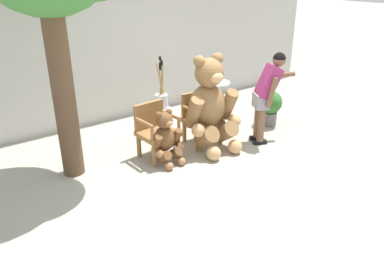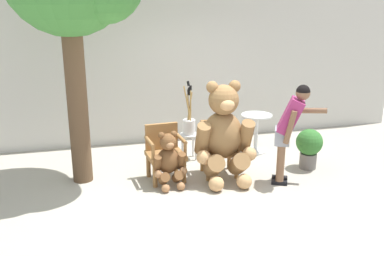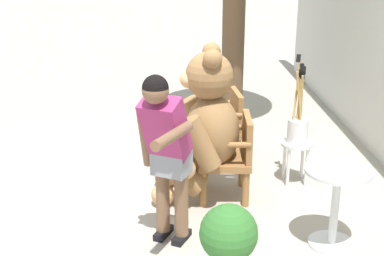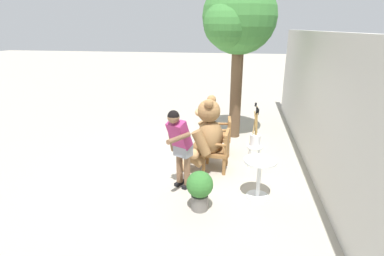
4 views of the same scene
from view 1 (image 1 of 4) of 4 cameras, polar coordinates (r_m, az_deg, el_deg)
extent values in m
plane|color=#A8A091|center=(5.96, 0.44, -4.60)|extent=(60.00, 60.00, 0.00)
cube|color=beige|center=(7.47, -10.85, 12.15)|extent=(10.00, 0.16, 2.80)
cube|color=olive|center=(5.85, -5.20, -0.87)|extent=(0.60, 0.56, 0.07)
cylinder|color=olive|center=(5.67, -5.75, -4.18)|extent=(0.07, 0.07, 0.37)
cylinder|color=olive|center=(5.91, -2.12, -2.85)|extent=(0.07, 0.07, 0.37)
cylinder|color=olive|center=(5.98, -8.09, -2.76)|extent=(0.07, 0.07, 0.37)
cylinder|color=olive|center=(6.21, -4.55, -1.56)|extent=(0.07, 0.07, 0.37)
cube|color=olive|center=(5.93, -6.59, 1.98)|extent=(0.52, 0.10, 0.42)
cylinder|color=olive|center=(5.62, -7.35, 0.83)|extent=(0.09, 0.48, 0.06)
cylinder|color=olive|center=(5.50, -6.07, -0.86)|extent=(0.05, 0.05, 0.22)
cylinder|color=olive|center=(5.89, -3.32, 2.04)|extent=(0.09, 0.48, 0.06)
cylinder|color=olive|center=(5.77, -2.02, 0.46)|extent=(0.05, 0.05, 0.22)
cube|color=olive|center=(6.30, 1.61, 1.05)|extent=(0.58, 0.55, 0.07)
cylinder|color=olive|center=(6.11, 0.95, -1.93)|extent=(0.07, 0.07, 0.37)
cylinder|color=olive|center=(6.36, 4.37, -0.95)|extent=(0.07, 0.07, 0.37)
cylinder|color=olive|center=(6.43, -1.16, -0.61)|extent=(0.07, 0.07, 0.37)
cylinder|color=olive|center=(6.67, 2.18, 0.28)|extent=(0.07, 0.07, 0.37)
cube|color=olive|center=(6.39, 0.45, 3.73)|extent=(0.52, 0.08, 0.42)
cylinder|color=olive|center=(6.08, -0.29, 2.79)|extent=(0.08, 0.48, 0.06)
cylinder|color=olive|center=(5.95, 0.82, 1.21)|extent=(0.05, 0.05, 0.22)
cylinder|color=olive|center=(6.35, 3.49, 3.65)|extent=(0.08, 0.48, 0.06)
cylinder|color=olive|center=(6.23, 4.62, 2.15)|extent=(0.05, 0.05, 0.22)
ellipsoid|color=olive|center=(6.10, 2.33, 3.36)|extent=(0.66, 0.57, 0.73)
sphere|color=olive|center=(5.91, 2.63, 8.41)|extent=(0.47, 0.47, 0.47)
ellipsoid|color=tan|center=(5.76, 3.79, 7.65)|extent=(0.23, 0.18, 0.17)
sphere|color=black|center=(5.76, 3.79, 7.76)|extent=(0.07, 0.07, 0.07)
sphere|color=olive|center=(5.78, 1.10, 10.12)|extent=(0.18, 0.18, 0.18)
sphere|color=olive|center=(5.98, 3.90, 10.52)|extent=(0.18, 0.18, 0.18)
cylinder|color=olive|center=(5.83, 0.30, 2.39)|extent=(0.23, 0.42, 0.55)
sphere|color=tan|center=(5.80, 0.96, -0.34)|extent=(0.22, 0.22, 0.22)
cylinder|color=olive|center=(6.21, 5.57, 3.62)|extent=(0.23, 0.42, 0.55)
sphere|color=tan|center=(6.20, 6.45, 1.13)|extent=(0.22, 0.22, 0.22)
cylinder|color=olive|center=(5.95, 2.25, -1.34)|extent=(0.29, 0.47, 0.43)
sphere|color=tan|center=(5.86, 3.32, -3.87)|extent=(0.23, 0.23, 0.23)
cylinder|color=olive|center=(6.16, 5.21, -0.50)|extent=(0.29, 0.47, 0.43)
sphere|color=tan|center=(6.10, 6.57, -2.84)|extent=(0.23, 0.23, 0.23)
ellipsoid|color=brown|center=(5.71, -4.25, -1.63)|extent=(0.37, 0.32, 0.40)
sphere|color=brown|center=(5.58, -4.22, 1.17)|extent=(0.25, 0.25, 0.25)
ellipsoid|color=#A47148|center=(5.50, -3.54, 0.67)|extent=(0.13, 0.10, 0.09)
sphere|color=black|center=(5.50, -3.54, 0.73)|extent=(0.04, 0.04, 0.04)
sphere|color=brown|center=(5.50, -5.13, 2.01)|extent=(0.10, 0.10, 0.10)
sphere|color=brown|center=(5.60, -3.55, 2.47)|extent=(0.10, 0.10, 0.10)
cylinder|color=brown|center=(5.57, -5.37, -2.37)|extent=(0.13, 0.23, 0.30)
sphere|color=#A47148|center=(5.56, -4.92, -3.91)|extent=(0.12, 0.12, 0.12)
cylinder|color=brown|center=(5.77, -2.37, -1.34)|extent=(0.13, 0.23, 0.30)
sphere|color=#A47148|center=(5.77, -1.78, -2.77)|extent=(0.12, 0.12, 0.12)
cylinder|color=brown|center=(5.65, -4.16, -4.40)|extent=(0.17, 0.26, 0.23)
sphere|color=#A47148|center=(5.61, -3.47, -5.83)|extent=(0.13, 0.13, 0.13)
cylinder|color=brown|center=(5.76, -2.46, -3.76)|extent=(0.17, 0.26, 0.23)
sphere|color=#A47148|center=(5.73, -1.60, -5.10)|extent=(0.13, 0.13, 0.13)
cube|color=black|center=(6.52, 10.27, -2.13)|extent=(0.25, 0.19, 0.06)
cylinder|color=brown|center=(6.35, 10.54, 1.46)|extent=(0.12, 0.12, 0.82)
cube|color=black|center=(6.68, 9.76, -1.48)|extent=(0.25, 0.19, 0.06)
cylinder|color=brown|center=(6.51, 10.02, 2.04)|extent=(0.12, 0.12, 0.82)
cube|color=gray|center=(6.34, 10.46, 4.12)|extent=(0.33, 0.37, 0.24)
cube|color=#9E2D66|center=(6.28, 11.56, 6.91)|extent=(0.49, 0.46, 0.58)
sphere|color=brown|center=(6.25, 13.15, 10.06)|extent=(0.21, 0.21, 0.21)
sphere|color=black|center=(6.24, 13.17, 10.24)|extent=(0.21, 0.21, 0.21)
cylinder|color=brown|center=(6.52, 13.08, 7.85)|extent=(0.54, 0.33, 0.11)
cylinder|color=brown|center=(6.14, 12.09, 5.34)|extent=(0.20, 0.16, 0.51)
cylinder|color=silver|center=(6.75, -4.63, 2.89)|extent=(0.34, 0.34, 0.03)
cylinder|color=silver|center=(6.96, -4.31, 1.51)|extent=(0.04, 0.04, 0.43)
cylinder|color=silver|center=(6.87, -5.71, 1.14)|extent=(0.04, 0.04, 0.43)
cylinder|color=silver|center=(6.80, -3.42, 1.01)|extent=(0.04, 0.04, 0.43)
cylinder|color=silver|center=(6.71, -4.84, 0.63)|extent=(0.04, 0.04, 0.43)
cylinder|color=white|center=(6.70, -4.67, 4.05)|extent=(0.22, 0.22, 0.26)
cylinder|color=tan|center=(6.63, -4.78, 6.41)|extent=(0.11, 0.06, 0.67)
cylinder|color=black|center=(6.53, -4.89, 9.56)|extent=(0.05, 0.05, 0.09)
cylinder|color=tan|center=(6.63, -4.74, 6.18)|extent=(0.08, 0.06, 0.62)
cylinder|color=black|center=(6.54, -4.84, 9.12)|extent=(0.05, 0.05, 0.09)
cylinder|color=tan|center=(6.61, -4.77, 6.20)|extent=(0.05, 0.05, 0.64)
cylinder|color=black|center=(6.52, -4.88, 9.22)|extent=(0.05, 0.05, 0.08)
cylinder|color=tan|center=(6.62, -4.53, 6.54)|extent=(0.04, 0.12, 0.70)
cylinder|color=black|center=(6.52, -4.64, 9.85)|extent=(0.05, 0.05, 0.09)
cylinder|color=tan|center=(6.56, -4.74, 6.76)|extent=(0.16, 0.10, 0.78)
cylinder|color=black|center=(6.45, -4.87, 10.46)|extent=(0.06, 0.05, 0.09)
cylinder|color=silver|center=(7.41, 3.64, 6.90)|extent=(0.56, 0.56, 0.03)
cylinder|color=silver|center=(7.52, 3.57, 4.27)|extent=(0.07, 0.07, 0.69)
cylinder|color=silver|center=(7.64, 3.51, 1.92)|extent=(0.40, 0.40, 0.03)
cylinder|color=brown|center=(5.33, -19.12, 5.92)|extent=(0.30, 0.30, 2.62)
cylinder|color=slate|center=(7.31, 11.65, 1.43)|extent=(0.28, 0.28, 0.26)
sphere|color=#33702D|center=(7.19, 11.86, 3.87)|extent=(0.44, 0.44, 0.44)
camera|label=2|loc=(2.18, 96.88, -4.50)|focal=40.00mm
camera|label=3|loc=(9.49, 30.00, 18.73)|focal=50.00mm
camera|label=4|loc=(10.67, 27.28, 21.35)|focal=28.00mm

